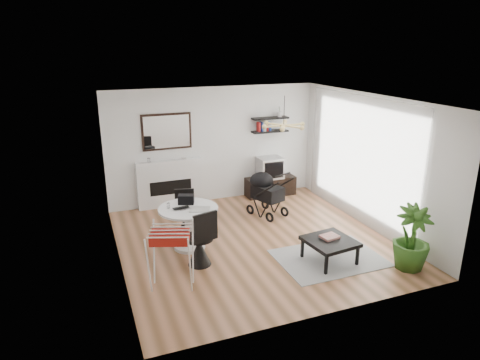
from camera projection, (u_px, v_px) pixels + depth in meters
name	position (u px, v px, depth m)	size (l,w,h in m)	color
floor	(255.00, 241.00, 8.23)	(5.00, 5.00, 0.00)	brown
ceiling	(256.00, 100.00, 7.40)	(5.00, 5.00, 0.00)	white
wall_back	(214.00, 145.00, 10.03)	(5.00, 5.00, 0.00)	white
wall_left	(114.00, 190.00, 6.96)	(5.00, 5.00, 0.00)	white
wall_right	(369.00, 161.00, 8.66)	(5.00, 5.00, 0.00)	white
sheer_curtain	(359.00, 159.00, 8.81)	(0.04, 3.60, 2.60)	white
fireplace	(170.00, 178.00, 9.79)	(1.50, 0.17, 2.16)	white
shelf_lower	(270.00, 131.00, 10.31)	(0.90, 0.25, 0.04)	black
shelf_upper	(270.00, 118.00, 10.21)	(0.90, 0.25, 0.04)	black
pendant_lamp	(284.00, 125.00, 8.07)	(0.90, 0.90, 0.10)	#DEC274
tv_console	(270.00, 186.00, 10.65)	(1.24, 0.43, 0.46)	black
crt_tv	(270.00, 167.00, 10.48)	(0.59, 0.51, 0.51)	#B4B5B7
dining_table	(189.00, 221.00, 7.81)	(1.09, 1.09, 0.79)	white
laptop	(182.00, 209.00, 7.64)	(0.30, 0.19, 0.02)	black
black_bag	(186.00, 199.00, 7.90)	(0.29, 0.17, 0.17)	black
newspaper	(200.00, 209.00, 7.65)	(0.36, 0.30, 0.01)	beige
drinking_glass	(168.00, 205.00, 7.71)	(0.06, 0.06, 0.09)	white
chair_far	(185.00, 221.00, 8.46)	(0.44, 0.46, 0.89)	black
chair_near	(200.00, 248.00, 7.25)	(0.52, 0.54, 1.02)	black
drying_rack	(171.00, 257.00, 6.52)	(0.83, 0.80, 0.99)	white
stroller	(266.00, 195.00, 9.39)	(0.79, 0.96, 1.05)	black
rug	(329.00, 258.00, 7.56)	(1.82, 1.32, 0.01)	gray
coffee_table	(330.00, 242.00, 7.36)	(0.86, 0.86, 0.40)	black
magazines	(330.00, 237.00, 7.41)	(0.30, 0.23, 0.04)	#B83B2E
potted_plant	(412.00, 238.00, 7.09)	(0.62, 0.62, 1.11)	#2B5719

